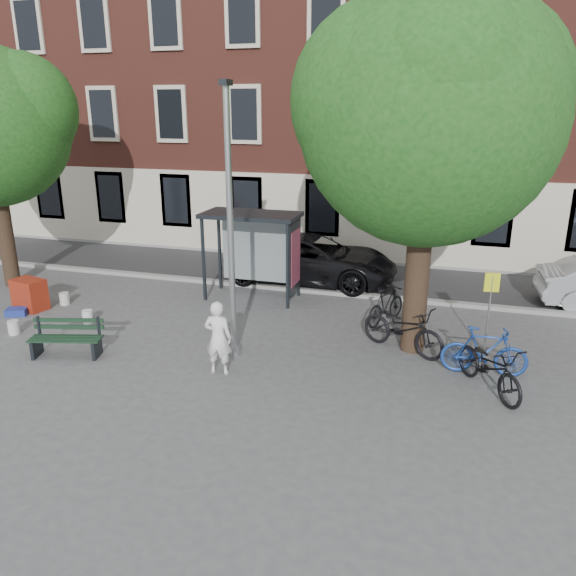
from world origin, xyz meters
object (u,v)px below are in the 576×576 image
(lamppost, at_px, (231,239))
(bike_a, at_px, (403,328))
(bike_b, at_px, (484,351))
(bike_c, at_px, (490,367))
(red_stand, at_px, (30,295))
(painter, at_px, (218,338))
(car_dark, at_px, (312,259))
(bench, at_px, (67,340))
(bus_shelter, at_px, (265,237))
(bike_d, at_px, (386,305))
(notice_sign, at_px, (491,295))

(lamppost, xyz_separation_m, bike_a, (3.78, 1.32, -2.21))
(lamppost, distance_m, bike_b, 6.04)
(bike_c, xyz_separation_m, red_stand, (-12.43, 1.40, -0.10))
(painter, relative_size, car_dark, 0.30)
(bench, distance_m, car_dark, 8.35)
(bus_shelter, height_order, bike_d, bus_shelter)
(bike_d, bearing_deg, red_stand, 36.23)
(bus_shelter, xyz_separation_m, notice_sign, (6.27, -2.36, -0.46))
(bus_shelter, height_order, red_stand, bus_shelter)
(bike_c, distance_m, red_stand, 12.51)
(bike_b, xyz_separation_m, notice_sign, (0.08, 1.18, 0.91))
(painter, xyz_separation_m, bike_b, (5.54, 1.55, -0.28))
(painter, height_order, bike_d, painter)
(painter, distance_m, bike_d, 5.11)
(lamppost, xyz_separation_m, car_dark, (0.31, 6.13, -2.00))
(bike_b, relative_size, bike_c, 0.87)
(notice_sign, bearing_deg, bike_b, -104.17)
(lamppost, xyz_separation_m, painter, (0.04, -0.99, -1.95))
(painter, xyz_separation_m, bike_c, (5.62, 0.80, -0.28))
(painter, height_order, car_dark, painter)
(bus_shelter, bearing_deg, bike_a, -32.40)
(bike_a, bearing_deg, red_stand, 117.94)
(bike_a, distance_m, notice_sign, 2.12)
(bench, height_order, notice_sign, notice_sign)
(bench, height_order, bike_a, bike_a)
(painter, relative_size, bench, 0.96)
(lamppost, bearing_deg, bus_shelter, 98.43)
(bus_shelter, xyz_separation_m, red_stand, (-6.16, -2.90, -1.47))
(bench, height_order, bike_d, bike_d)
(red_stand, xyz_separation_m, notice_sign, (12.43, 0.53, 1.01))
(bike_d, bearing_deg, bus_shelter, 10.07)
(lamppost, relative_size, bike_c, 2.92)
(red_stand, bearing_deg, bike_a, 0.61)
(painter, xyz_separation_m, car_dark, (0.27, 7.12, -0.05))
(bench, bearing_deg, notice_sign, 2.02)
(bike_d, relative_size, red_stand, 1.86)
(painter, bearing_deg, notice_sign, -157.32)
(car_dark, bearing_deg, bus_shelter, 155.55)
(bike_b, relative_size, red_stand, 2.03)
(bench, xyz_separation_m, red_stand, (-3.04, 2.37, 0.06))
(bike_d, bearing_deg, painter, 78.08)
(painter, xyz_separation_m, notice_sign, (5.62, 2.73, 0.63))
(bike_b, height_order, red_stand, bike_b)
(red_stand, relative_size, notice_sign, 0.45)
(painter, relative_size, bike_a, 0.75)
(lamppost, relative_size, bike_b, 3.34)
(lamppost, relative_size, bike_a, 2.78)
(lamppost, relative_size, bike_d, 3.65)
(lamppost, bearing_deg, notice_sign, 17.10)
(lamppost, xyz_separation_m, bus_shelter, (-0.61, 4.11, -0.87))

